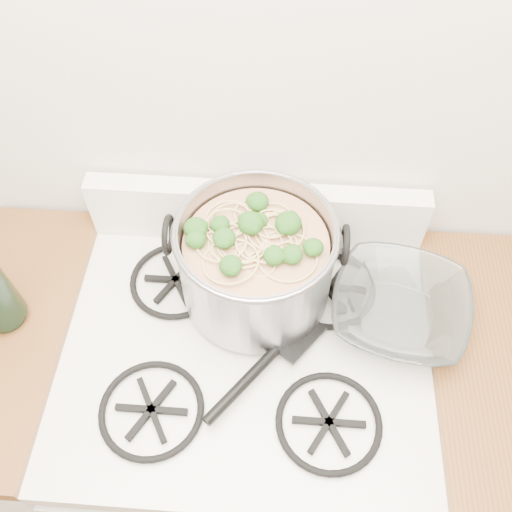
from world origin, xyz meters
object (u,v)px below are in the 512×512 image
object	(u,v)px
spatula	(294,332)
glass_bowl	(398,312)
gas_range	(248,427)
stock_pot	(256,263)

from	to	relation	value
spatula	glass_bowl	world-z (taller)	glass_bowl
glass_bowl	spatula	bearing A→B (deg)	-164.61
gas_range	stock_pot	size ratio (longest dim) A/B	2.61
gas_range	stock_pot	xyz separation A→B (m)	(0.01, 0.13, 0.59)
gas_range	glass_bowl	bearing A→B (deg)	16.11
stock_pot	glass_bowl	world-z (taller)	stock_pot
stock_pot	spatula	bearing A→B (deg)	-50.62
gas_range	glass_bowl	xyz separation A→B (m)	(0.31, 0.09, 0.50)
gas_range	glass_bowl	distance (m)	0.60
stock_pot	spatula	xyz separation A→B (m)	(0.08, -0.10, -0.09)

